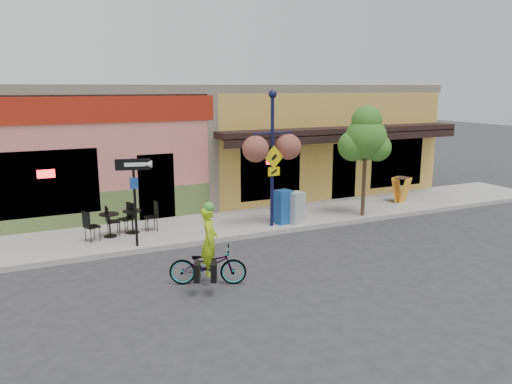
{
  "coord_description": "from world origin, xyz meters",
  "views": [
    {
      "loc": [
        -6.87,
        -12.46,
        4.43
      ],
      "look_at": [
        -0.76,
        0.5,
        1.4
      ],
      "focal_mm": 35.0,
      "sensor_mm": 36.0,
      "label": 1
    }
  ],
  "objects_px": {
    "building": "(202,140)",
    "street_tree": "(365,161)",
    "bicycle": "(208,265)",
    "newspaper_box_blue": "(283,207)",
    "one_way_sign": "(135,203)",
    "cyclist_rider": "(210,251)",
    "newspaper_box_grey": "(296,208)",
    "lamp_post": "(272,159)"
  },
  "relations": [
    {
      "from": "newspaper_box_blue",
      "to": "newspaper_box_grey",
      "type": "bearing_deg",
      "value": -30.72
    },
    {
      "from": "building",
      "to": "newspaper_box_grey",
      "type": "distance_m",
      "value": 6.77
    },
    {
      "from": "building",
      "to": "bicycle",
      "type": "bearing_deg",
      "value": -108.55
    },
    {
      "from": "building",
      "to": "street_tree",
      "type": "height_order",
      "value": "building"
    },
    {
      "from": "one_way_sign",
      "to": "newspaper_box_grey",
      "type": "relative_size",
      "value": 2.41
    },
    {
      "from": "cyclist_rider",
      "to": "one_way_sign",
      "type": "distance_m",
      "value": 3.25
    },
    {
      "from": "bicycle",
      "to": "newspaper_box_blue",
      "type": "distance_m",
      "value": 5.08
    },
    {
      "from": "building",
      "to": "newspaper_box_grey",
      "type": "relative_size",
      "value": 18.12
    },
    {
      "from": "lamp_post",
      "to": "newspaper_box_blue",
      "type": "xyz_separation_m",
      "value": [
        0.45,
        0.1,
        -1.56
      ]
    },
    {
      "from": "bicycle",
      "to": "street_tree",
      "type": "distance_m",
      "value": 7.52
    },
    {
      "from": "one_way_sign",
      "to": "lamp_post",
      "type": "bearing_deg",
      "value": 17.8
    },
    {
      "from": "lamp_post",
      "to": "street_tree",
      "type": "bearing_deg",
      "value": -6.8
    },
    {
      "from": "bicycle",
      "to": "lamp_post",
      "type": "xyz_separation_m",
      "value": [
        3.31,
        3.3,
        1.79
      ]
    },
    {
      "from": "cyclist_rider",
      "to": "newspaper_box_grey",
      "type": "xyz_separation_m",
      "value": [
        4.1,
        3.25,
        -0.13
      ]
    },
    {
      "from": "bicycle",
      "to": "building",
      "type": "bearing_deg",
      "value": 5.52
    },
    {
      "from": "one_way_sign",
      "to": "street_tree",
      "type": "distance_m",
      "value": 7.67
    },
    {
      "from": "bicycle",
      "to": "newspaper_box_grey",
      "type": "relative_size",
      "value": 1.75
    },
    {
      "from": "building",
      "to": "lamp_post",
      "type": "height_order",
      "value": "building"
    },
    {
      "from": "lamp_post",
      "to": "street_tree",
      "type": "relative_size",
      "value": 1.12
    },
    {
      "from": "cyclist_rider",
      "to": "newspaper_box_grey",
      "type": "height_order",
      "value": "cyclist_rider"
    },
    {
      "from": "building",
      "to": "cyclist_rider",
      "type": "distance_m",
      "value": 10.4
    },
    {
      "from": "lamp_post",
      "to": "newspaper_box_blue",
      "type": "relative_size",
      "value": 3.9
    },
    {
      "from": "cyclist_rider",
      "to": "one_way_sign",
      "type": "bearing_deg",
      "value": 42.55
    },
    {
      "from": "bicycle",
      "to": "street_tree",
      "type": "xyz_separation_m",
      "value": [
        6.67,
        3.11,
        1.55
      ]
    },
    {
      "from": "lamp_post",
      "to": "street_tree",
      "type": "xyz_separation_m",
      "value": [
        3.36,
        -0.19,
        -0.23
      ]
    },
    {
      "from": "one_way_sign",
      "to": "newspaper_box_blue",
      "type": "height_order",
      "value": "one_way_sign"
    },
    {
      "from": "cyclist_rider",
      "to": "street_tree",
      "type": "height_order",
      "value": "street_tree"
    },
    {
      "from": "building",
      "to": "newspaper_box_grey",
      "type": "xyz_separation_m",
      "value": [
        0.87,
        -6.52,
        -1.6
      ]
    },
    {
      "from": "cyclist_rider",
      "to": "bicycle",
      "type": "bearing_deg",
      "value": 114.07
    },
    {
      "from": "cyclist_rider",
      "to": "newspaper_box_grey",
      "type": "relative_size",
      "value": 1.56
    },
    {
      "from": "one_way_sign",
      "to": "newspaper_box_blue",
      "type": "bearing_deg",
      "value": 18.62
    },
    {
      "from": "newspaper_box_blue",
      "to": "newspaper_box_grey",
      "type": "height_order",
      "value": "newspaper_box_blue"
    },
    {
      "from": "one_way_sign",
      "to": "bicycle",
      "type": "bearing_deg",
      "value": -58.13
    },
    {
      "from": "building",
      "to": "bicycle",
      "type": "distance_m",
      "value": 10.46
    },
    {
      "from": "street_tree",
      "to": "newspaper_box_grey",
      "type": "bearing_deg",
      "value": 176.75
    },
    {
      "from": "cyclist_rider",
      "to": "newspaper_box_blue",
      "type": "bearing_deg",
      "value": -23.49
    },
    {
      "from": "lamp_post",
      "to": "one_way_sign",
      "type": "bearing_deg",
      "value": -179.95
    },
    {
      "from": "one_way_sign",
      "to": "street_tree",
      "type": "xyz_separation_m",
      "value": [
        7.64,
        0.07,
        0.65
      ]
    },
    {
      "from": "cyclist_rider",
      "to": "lamp_post",
      "type": "relative_size",
      "value": 0.37
    },
    {
      "from": "lamp_post",
      "to": "newspaper_box_blue",
      "type": "bearing_deg",
      "value": 8.51
    },
    {
      "from": "lamp_post",
      "to": "newspaper_box_grey",
      "type": "height_order",
      "value": "lamp_post"
    },
    {
      "from": "one_way_sign",
      "to": "newspaper_box_grey",
      "type": "distance_m",
      "value": 5.16
    }
  ]
}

